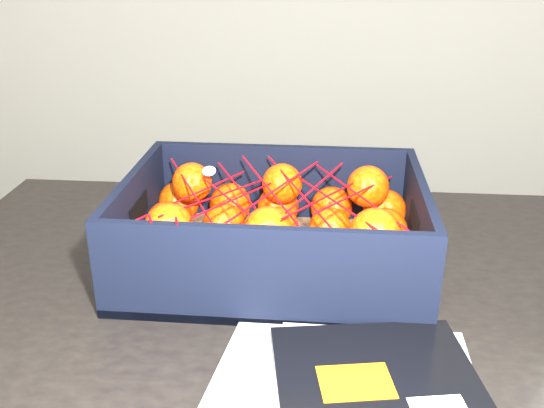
{
  "coord_description": "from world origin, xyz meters",
  "views": [
    {
      "loc": [
        -0.09,
        -0.82,
        1.18
      ],
      "look_at": [
        -0.16,
        -0.09,
        0.86
      ],
      "focal_mm": 39.75,
      "sensor_mm": 36.0,
      "label": 1
    }
  ],
  "objects": [
    {
      "name": "clementine_heap",
      "position": [
        -0.16,
        -0.06,
        0.81
      ],
      "size": [
        0.4,
        0.29,
        0.12
      ],
      "color": "#F63E05",
      "rests_on": "produce_crate"
    },
    {
      "name": "mesh_net",
      "position": [
        -0.17,
        -0.07,
        0.86
      ],
      "size": [
        0.34,
        0.27,
        0.09
      ],
      "color": "red",
      "rests_on": "clementine_heap"
    },
    {
      "name": "table",
      "position": [
        -0.08,
        -0.16,
        0.65
      ],
      "size": [
        1.21,
        0.81,
        0.75
      ],
      "color": "black",
      "rests_on": "ground"
    },
    {
      "name": "produce_crate",
      "position": [
        -0.16,
        -0.06,
        0.79
      ],
      "size": [
        0.41,
        0.31,
        0.13
      ],
      "color": "brown",
      "rests_on": "table"
    }
  ]
}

